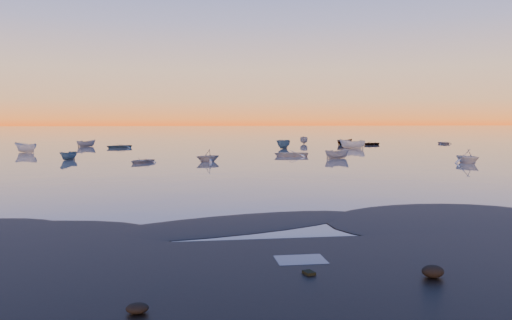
{
  "coord_description": "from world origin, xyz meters",
  "views": [
    {
      "loc": [
        -10.93,
        -22.78,
        4.9
      ],
      "look_at": [
        -3.82,
        28.0,
        0.78
      ],
      "focal_mm": 35.0,
      "sensor_mm": 36.0,
      "label": 1
    }
  ],
  "objects": [
    {
      "name": "boat_near_right",
      "position": [
        20.88,
        30.1,
        0.0
      ],
      "size": [
        3.8,
        2.45,
        1.23
      ],
      "primitive_type": "imported",
      "rotation": [
        0.0,
        0.0,
        3.41
      ],
      "color": "silver",
      "rests_on": "ground"
    },
    {
      "name": "boat_near_center",
      "position": [
        8.17,
        38.77,
        0.0
      ],
      "size": [
        2.29,
        3.77,
        1.22
      ],
      "primitive_type": "imported",
      "rotation": [
        0.0,
        0.0,
        1.81
      ],
      "color": "gray",
      "rests_on": "ground"
    },
    {
      "name": "moored_fleet",
      "position": [
        0.0,
        53.0,
        0.0
      ],
      "size": [
        124.0,
        58.0,
        1.2
      ],
      "primitive_type": null,
      "color": "silver",
      "rests_on": "ground"
    },
    {
      "name": "mud_lobes",
      "position": [
        0.0,
        -1.0,
        0.01
      ],
      "size": [
        140.0,
        6.0,
        0.07
      ],
      "primitive_type": null,
      "color": "black",
      "rests_on": "ground"
    },
    {
      "name": "ground",
      "position": [
        0.0,
        100.0,
        0.0
      ],
      "size": [
        600.0,
        600.0,
        0.0
      ],
      "primitive_type": "plane",
      "color": "#6D645B",
      "rests_on": "ground"
    }
  ]
}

